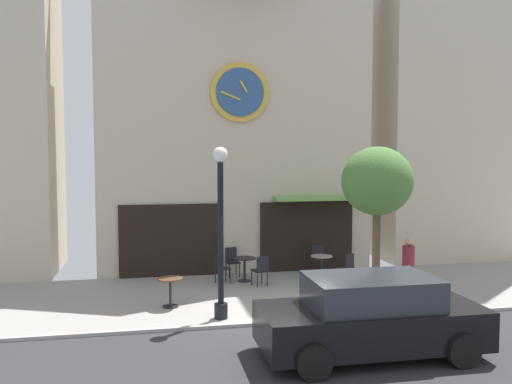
{
  "coord_description": "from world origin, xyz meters",
  "views": [
    {
      "loc": [
        -3.15,
        -11.8,
        3.9
      ],
      "look_at": [
        -0.28,
        2.74,
        2.85
      ],
      "focal_mm": 38.07,
      "sensor_mm": 36.0,
      "label": 1
    }
  ],
  "objects_px": {
    "street_lamp": "(221,232)",
    "pedestrian_maroon": "(408,267)",
    "cafe_chair_near_lamp": "(232,259)",
    "cafe_table_center_right": "(245,265)",
    "cafe_table_leftmost": "(322,263)",
    "cafe_chair_facing_wall": "(220,266)",
    "parked_car_black": "(371,317)",
    "cafe_chair_curbside": "(261,268)",
    "cafe_table_near_curb": "(170,287)",
    "cafe_chair_near_tree": "(347,266)",
    "cafe_chair_outer": "(319,258)",
    "street_tree": "(377,182)"
  },
  "relations": [
    {
      "from": "cafe_chair_outer",
      "to": "parked_car_black",
      "type": "xyz_separation_m",
      "value": [
        -1.2,
        -7.01,
        0.23
      ]
    },
    {
      "from": "cafe_table_leftmost",
      "to": "cafe_chair_near_lamp",
      "type": "distance_m",
      "value": 2.85
    },
    {
      "from": "street_tree",
      "to": "pedestrian_maroon",
      "type": "relative_size",
      "value": 2.44
    },
    {
      "from": "cafe_chair_near_lamp",
      "to": "street_tree",
      "type": "bearing_deg",
      "value": -53.93
    },
    {
      "from": "cafe_table_leftmost",
      "to": "street_lamp",
      "type": "bearing_deg",
      "value": -137.17
    },
    {
      "from": "cafe_table_leftmost",
      "to": "cafe_table_center_right",
      "type": "bearing_deg",
      "value": 173.3
    },
    {
      "from": "street_lamp",
      "to": "cafe_chair_curbside",
      "type": "height_order",
      "value": "street_lamp"
    },
    {
      "from": "pedestrian_maroon",
      "to": "parked_car_black",
      "type": "height_order",
      "value": "pedestrian_maroon"
    },
    {
      "from": "parked_car_black",
      "to": "cafe_table_center_right",
      "type": "bearing_deg",
      "value": 101.54
    },
    {
      "from": "cafe_chair_near_lamp",
      "to": "pedestrian_maroon",
      "type": "xyz_separation_m",
      "value": [
        4.2,
        -3.69,
        0.33
      ]
    },
    {
      "from": "cafe_table_near_curb",
      "to": "cafe_table_leftmost",
      "type": "bearing_deg",
      "value": 24.14
    },
    {
      "from": "parked_car_black",
      "to": "cafe_chair_near_lamp",
      "type": "bearing_deg",
      "value": 102.3
    },
    {
      "from": "pedestrian_maroon",
      "to": "cafe_chair_curbside",
      "type": "bearing_deg",
      "value": 148.64
    },
    {
      "from": "parked_car_black",
      "to": "cafe_chair_curbside",
      "type": "bearing_deg",
      "value": 99.4
    },
    {
      "from": "cafe_table_center_right",
      "to": "pedestrian_maroon",
      "type": "xyz_separation_m",
      "value": [
        3.93,
        -2.88,
        0.35
      ]
    },
    {
      "from": "cafe_chair_outer",
      "to": "cafe_chair_facing_wall",
      "type": "height_order",
      "value": "same"
    },
    {
      "from": "cafe_table_leftmost",
      "to": "cafe_chair_facing_wall",
      "type": "height_order",
      "value": "cafe_chair_facing_wall"
    },
    {
      "from": "cafe_table_center_right",
      "to": "parked_car_black",
      "type": "relative_size",
      "value": 0.17
    },
    {
      "from": "cafe_table_center_right",
      "to": "pedestrian_maroon",
      "type": "bearing_deg",
      "value": -36.16
    },
    {
      "from": "cafe_table_near_curb",
      "to": "cafe_table_leftmost",
      "type": "height_order",
      "value": "cafe_table_leftmost"
    },
    {
      "from": "pedestrian_maroon",
      "to": "parked_car_black",
      "type": "relative_size",
      "value": 0.39
    },
    {
      "from": "street_tree",
      "to": "cafe_chair_outer",
      "type": "xyz_separation_m",
      "value": [
        -0.26,
        3.91,
        -2.65
      ]
    },
    {
      "from": "street_lamp",
      "to": "cafe_chair_outer",
      "type": "relative_size",
      "value": 4.51
    },
    {
      "from": "cafe_table_center_right",
      "to": "cafe_chair_near_tree",
      "type": "distance_m",
      "value": 3.1
    },
    {
      "from": "cafe_chair_curbside",
      "to": "cafe_table_near_curb",
      "type": "bearing_deg",
      "value": -148.02
    },
    {
      "from": "cafe_chair_near_lamp",
      "to": "parked_car_black",
      "type": "height_order",
      "value": "parked_car_black"
    },
    {
      "from": "cafe_table_near_curb",
      "to": "cafe_chair_near_tree",
      "type": "distance_m",
      "value": 5.52
    },
    {
      "from": "street_tree",
      "to": "cafe_table_center_right",
      "type": "distance_m",
      "value": 5.13
    },
    {
      "from": "cafe_chair_near_lamp",
      "to": "cafe_chair_facing_wall",
      "type": "relative_size",
      "value": 1.0
    },
    {
      "from": "cafe_table_near_curb",
      "to": "cafe_chair_near_lamp",
      "type": "height_order",
      "value": "cafe_chair_near_lamp"
    },
    {
      "from": "cafe_chair_facing_wall",
      "to": "parked_car_black",
      "type": "distance_m",
      "value": 6.67
    },
    {
      "from": "cafe_chair_facing_wall",
      "to": "parked_car_black",
      "type": "height_order",
      "value": "parked_car_black"
    },
    {
      "from": "cafe_chair_near_lamp",
      "to": "cafe_chair_near_tree",
      "type": "relative_size",
      "value": 1.0
    },
    {
      "from": "cafe_table_center_right",
      "to": "cafe_chair_near_lamp",
      "type": "distance_m",
      "value": 0.85
    },
    {
      "from": "street_lamp",
      "to": "street_tree",
      "type": "bearing_deg",
      "value": 2.87
    },
    {
      "from": "cafe_table_leftmost",
      "to": "cafe_chair_near_lamp",
      "type": "height_order",
      "value": "cafe_chair_near_lamp"
    },
    {
      "from": "cafe_table_center_right",
      "to": "cafe_table_leftmost",
      "type": "bearing_deg",
      "value": -6.7
    },
    {
      "from": "cafe_chair_curbside",
      "to": "cafe_chair_facing_wall",
      "type": "relative_size",
      "value": 1.0
    },
    {
      "from": "cafe_chair_near_lamp",
      "to": "street_lamp",
      "type": "bearing_deg",
      "value": -101.96
    },
    {
      "from": "cafe_table_leftmost",
      "to": "cafe_chair_near_lamp",
      "type": "xyz_separation_m",
      "value": [
        -2.64,
        1.09,
        0.02
      ]
    },
    {
      "from": "street_lamp",
      "to": "pedestrian_maroon",
      "type": "distance_m",
      "value": 5.32
    },
    {
      "from": "cafe_chair_near_lamp",
      "to": "cafe_chair_facing_wall",
      "type": "height_order",
      "value": "same"
    },
    {
      "from": "cafe_table_near_curb",
      "to": "cafe_chair_near_tree",
      "type": "bearing_deg",
      "value": 15.89
    },
    {
      "from": "cafe_table_near_curb",
      "to": "pedestrian_maroon",
      "type": "bearing_deg",
      "value": -4.46
    },
    {
      "from": "cafe_table_leftmost",
      "to": "parked_car_black",
      "type": "height_order",
      "value": "parked_car_black"
    },
    {
      "from": "cafe_chair_near_tree",
      "to": "parked_car_black",
      "type": "bearing_deg",
      "value": -106.36
    },
    {
      "from": "cafe_chair_near_lamp",
      "to": "cafe_chair_facing_wall",
      "type": "bearing_deg",
      "value": -117.49
    },
    {
      "from": "cafe_chair_facing_wall",
      "to": "pedestrian_maroon",
      "type": "bearing_deg",
      "value": -29.93
    },
    {
      "from": "street_lamp",
      "to": "cafe_chair_curbside",
      "type": "relative_size",
      "value": 4.51
    },
    {
      "from": "street_lamp",
      "to": "cafe_table_near_curb",
      "type": "bearing_deg",
      "value": 133.48
    }
  ]
}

